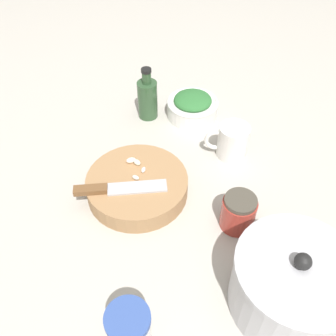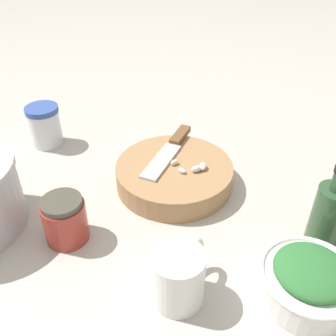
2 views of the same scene
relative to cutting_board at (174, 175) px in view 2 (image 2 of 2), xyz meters
name	(u,v)px [view 2 (image 2 of 2)]	position (x,y,z in m)	size (l,w,h in m)	color
ground_plane	(147,205)	(0.02, 0.08, -0.02)	(5.00, 5.00, 0.00)	#B2ADA3
cutting_board	(174,175)	(0.00, 0.00, 0.00)	(0.23, 0.23, 0.05)	#9E754C
chef_knife	(171,148)	(0.03, -0.05, 0.03)	(0.04, 0.20, 0.01)	brown
garlic_cloves	(193,167)	(-0.04, 0.00, 0.03)	(0.07, 0.05, 0.01)	beige
herb_bowl	(309,280)	(-0.28, 0.15, 0.01)	(0.14, 0.14, 0.07)	silver
spice_jar	(45,126)	(0.33, -0.01, 0.02)	(0.07, 0.07, 0.09)	silver
coffee_mug	(179,276)	(-0.12, 0.23, 0.02)	(0.08, 0.11, 0.09)	silver
honey_jar	(65,220)	(0.10, 0.21, 0.02)	(0.07, 0.07, 0.08)	#9E3328
oil_bottle	(329,213)	(-0.29, 0.03, 0.04)	(0.05, 0.05, 0.15)	#2D4C2D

